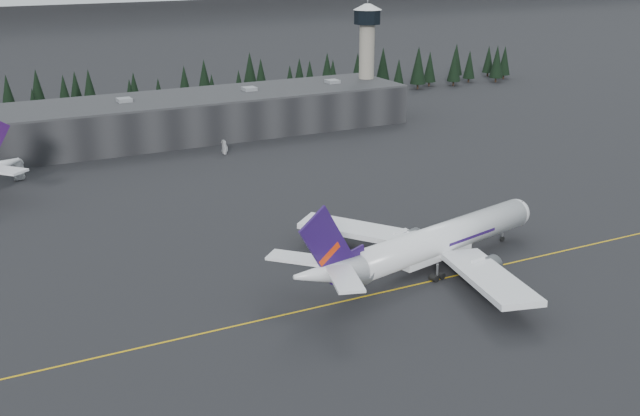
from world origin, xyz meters
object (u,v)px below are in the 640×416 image
control_tower (367,47)px  gse_vehicle_a (19,177)px  jet_main (425,245)px  gse_vehicle_b (225,152)px  terminal (159,119)px

control_tower → gse_vehicle_a: control_tower is taller
jet_main → gse_vehicle_b: (-1.27, 96.60, -4.36)m
control_tower → gse_vehicle_a: bearing=-166.4°
terminal → gse_vehicle_b: bearing=-66.7°
jet_main → gse_vehicle_b: 96.70m
gse_vehicle_a → terminal: bearing=12.0°
gse_vehicle_a → control_tower: bearing=-4.5°
terminal → gse_vehicle_b: 28.73m
terminal → control_tower: size_ratio=4.24×
control_tower → gse_vehicle_b: size_ratio=8.87×
jet_main → terminal: bearing=82.7°
terminal → jet_main: 123.12m
gse_vehicle_b → gse_vehicle_a: bearing=-91.8°
jet_main → gse_vehicle_b: bearing=77.7°
jet_main → gse_vehicle_b: jet_main is taller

